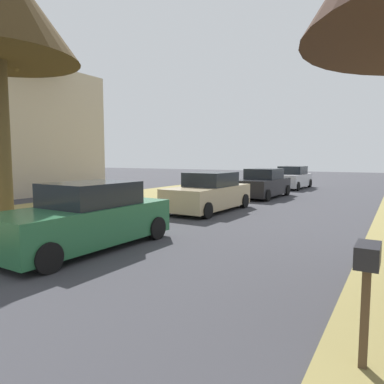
% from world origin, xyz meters
% --- Properties ---
extents(parked_sedan_green, '(2.03, 4.44, 1.57)m').
position_xyz_m(parked_sedan_green, '(-2.12, 7.71, 0.72)').
color(parked_sedan_green, '#28663D').
rests_on(parked_sedan_green, ground).
extents(parked_sedan_tan, '(2.03, 4.44, 1.57)m').
position_xyz_m(parked_sedan_tan, '(-2.38, 14.45, 0.72)').
color(parked_sedan_tan, tan).
rests_on(parked_sedan_tan, ground).
extents(parked_sedan_black, '(2.03, 4.44, 1.57)m').
position_xyz_m(parked_sedan_black, '(-2.18, 20.42, 0.72)').
color(parked_sedan_black, black).
rests_on(parked_sedan_black, ground).
extents(parked_sedan_silver, '(2.03, 4.44, 1.57)m').
position_xyz_m(parked_sedan_silver, '(-2.32, 26.99, 0.72)').
color(parked_sedan_silver, '#BCBCC1').
rests_on(parked_sedan_silver, ground).
extents(curbside_mailbox, '(0.22, 0.44, 1.27)m').
position_xyz_m(curbside_mailbox, '(4.07, 5.66, 1.06)').
color(curbside_mailbox, brown).
rests_on(curbside_mailbox, grass_verge_right).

